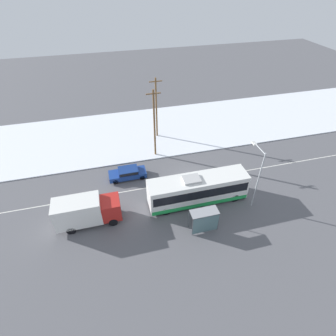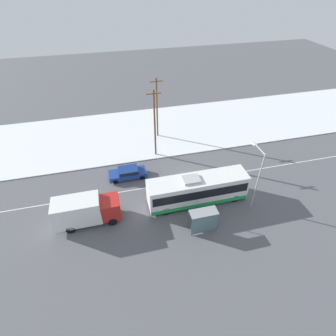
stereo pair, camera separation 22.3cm
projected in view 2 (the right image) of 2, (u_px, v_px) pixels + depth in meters
The scene contains 11 objects.
ground_plane at pixel (191, 180), 32.11m from camera, with size 120.00×120.00×0.00m, color #56565B.
snow_lot at pixel (166, 129), 41.74m from camera, with size 80.00×14.84×0.12m.
lane_marking_center at pixel (191, 180), 32.11m from camera, with size 60.00×0.12×0.00m.
city_bus at pixel (197, 190), 28.40m from camera, with size 10.87×2.57×3.45m.
box_truck at pixel (86, 210), 26.01m from camera, with size 6.42×2.30×3.17m.
sedan_car at pixel (128, 173), 32.13m from camera, with size 4.52×1.80×1.33m.
pedestrian_at_stop at pixel (200, 214), 26.41m from camera, with size 0.65×0.29×1.80m.
bus_shelter at pixel (204, 219), 25.18m from camera, with size 2.71×1.20×2.40m.
streetlamp at pixel (257, 172), 26.36m from camera, with size 0.36×2.43×7.06m.
utility_pole_roadside at pixel (155, 124), 33.28m from camera, with size 1.80×0.24×9.36m.
utility_pole_snowlot at pixel (157, 108), 37.24m from camera, with size 1.80×0.24×8.99m.
Camera 2 is at (-8.48, -22.73, 21.27)m, focal length 28.00 mm.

